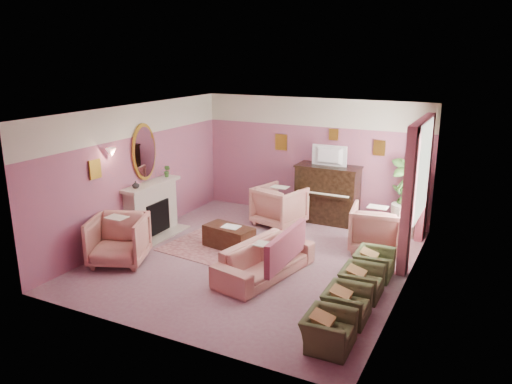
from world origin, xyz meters
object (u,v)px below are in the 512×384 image
at_px(floral_armchair_left, 280,204).
at_px(floral_armchair_front, 118,238).
at_px(television, 328,154).
at_px(sofa, 265,253).
at_px(coffee_table, 229,237).
at_px(olive_chair_b, 347,299).
at_px(olive_chair_a, 329,326).
at_px(side_table, 403,220).
at_px(piano, 327,195).
at_px(floral_armchair_right, 376,226).
at_px(olive_chair_c, 362,277).
at_px(olive_chair_d, 374,259).

xyz_separation_m(floral_armchair_left, floral_armchair_front, (-1.80, -3.28, 0.00)).
height_order(television, sofa, television).
bearing_deg(coffee_table, olive_chair_b, -29.29).
relative_size(coffee_table, floral_armchair_front, 0.99).
relative_size(olive_chair_a, side_table, 1.03).
relative_size(coffee_table, floral_armchair_left, 0.99).
height_order(piano, floral_armchair_right, piano).
bearing_deg(piano, olive_chair_c, -62.39).
relative_size(television, floral_armchair_front, 0.79).
bearing_deg(coffee_table, side_table, 37.28).
bearing_deg(floral_armchair_right, olive_chair_a, -85.92).
bearing_deg(floral_armchair_left, coffee_table, -101.33).
relative_size(floral_armchair_right, olive_chair_b, 1.40).
relative_size(floral_armchair_front, olive_chair_c, 1.40).
bearing_deg(floral_armchair_left, olive_chair_c, -44.49).
xyz_separation_m(television, floral_armchair_right, (1.43, -1.17, -1.10)).
bearing_deg(television, side_table, -3.35).
bearing_deg(piano, coffee_table, -116.90).
xyz_separation_m(piano, olive_chair_b, (1.69, -4.06, -0.34)).
bearing_deg(sofa, floral_armchair_right, 54.28).
xyz_separation_m(coffee_table, olive_chair_d, (2.92, 0.00, 0.09)).
height_order(coffee_table, floral_armchair_front, floral_armchair_front).
distance_m(floral_armchair_left, olive_chair_d, 3.10).
xyz_separation_m(floral_armchair_left, floral_armchair_right, (2.32, -0.52, 0.00)).
bearing_deg(floral_armchair_front, television, 55.75).
bearing_deg(olive_chair_b, floral_armchair_left, 127.56).
relative_size(sofa, olive_chair_a, 2.82).
bearing_deg(side_table, coffee_table, -142.72).
relative_size(floral_armchair_left, side_table, 1.44).
distance_m(floral_armchair_left, side_table, 2.69).
bearing_deg(olive_chair_d, side_table, 88.56).
xyz_separation_m(piano, coffee_table, (-1.23, -2.42, -0.43)).
bearing_deg(piano, olive_chair_d, -54.99).
height_order(television, olive_chair_b, television).
relative_size(olive_chair_a, olive_chair_c, 1.00).
distance_m(coffee_table, sofa, 1.47).
bearing_deg(olive_chair_c, floral_armchair_front, -170.25).
bearing_deg(sofa, floral_armchair_left, 108.60).
distance_m(floral_armchair_left, olive_chair_b, 4.23).
bearing_deg(coffee_table, olive_chair_d, 0.05).
height_order(floral_armchair_right, side_table, floral_armchair_right).
xyz_separation_m(floral_armchair_right, olive_chair_b, (0.26, -2.83, -0.19)).
bearing_deg(floral_armchair_right, olive_chair_c, -82.63).
bearing_deg(side_table, piano, 175.02).
relative_size(sofa, olive_chair_d, 2.82).
xyz_separation_m(olive_chair_c, side_table, (0.06, 3.08, 0.04)).
bearing_deg(piano, side_table, -4.98).
bearing_deg(sofa, piano, 89.52).
height_order(piano, floral_armchair_front, piano).
distance_m(piano, floral_armchair_left, 1.14).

